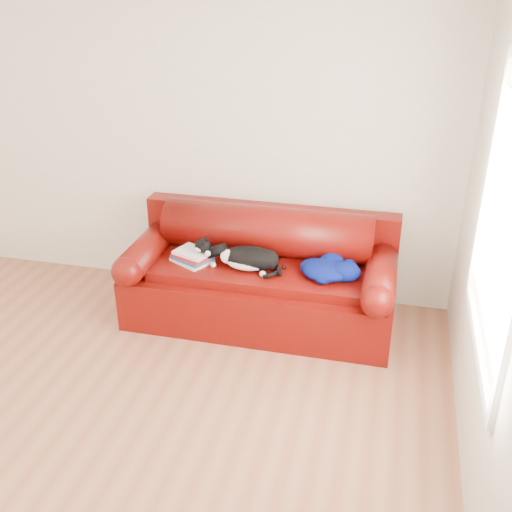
% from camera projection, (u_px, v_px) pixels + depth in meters
% --- Properties ---
extents(ground, '(4.50, 4.50, 0.00)m').
position_uv_depth(ground, '(91.00, 426.00, 3.78)').
color(ground, brown).
rests_on(ground, ground).
extents(room_shell, '(4.52, 4.02, 2.61)m').
position_uv_depth(room_shell, '(75.00, 174.00, 3.03)').
color(room_shell, beige).
rests_on(room_shell, ground).
extents(sofa_base, '(2.10, 0.90, 0.50)m').
position_uv_depth(sofa_base, '(260.00, 293.00, 4.82)').
color(sofa_base, '#3A0902').
rests_on(sofa_base, ground).
extents(sofa_back, '(2.10, 1.01, 0.88)m').
position_uv_depth(sofa_back, '(267.00, 246.00, 4.90)').
color(sofa_back, '#3A0902').
rests_on(sofa_back, ground).
extents(book_stack, '(0.37, 0.34, 0.10)m').
position_uv_depth(book_stack, '(193.00, 256.00, 4.72)').
color(book_stack, white).
rests_on(book_stack, sofa_base).
extents(cat, '(0.62, 0.25, 0.23)m').
position_uv_depth(cat, '(249.00, 259.00, 4.60)').
color(cat, black).
rests_on(cat, sofa_base).
extents(blanket, '(0.50, 0.41, 0.14)m').
position_uv_depth(blanket, '(329.00, 269.00, 4.50)').
color(blanket, '#020844').
rests_on(blanket, sofa_base).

